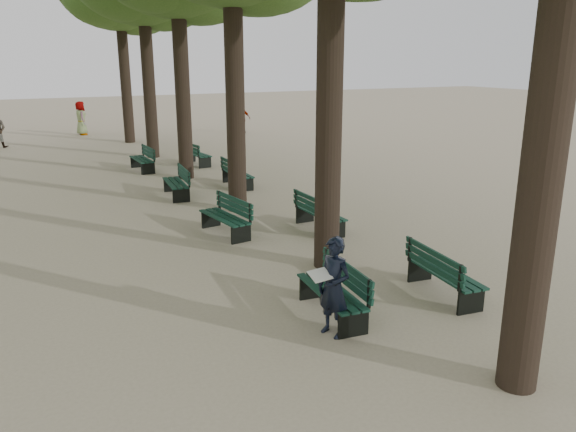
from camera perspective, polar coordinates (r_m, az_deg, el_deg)
name	(u,v)px	position (r m, az deg, el deg)	size (l,w,h in m)	color
ground	(341,344)	(8.84, 5.39, -12.80)	(120.00, 120.00, 0.00)	tan
bench_left_0	(332,301)	(9.57, 4.46, -8.61)	(0.74, 1.85, 0.92)	black
bench_left_1	(225,224)	(13.90, -6.40, -0.80)	(0.80, 1.86, 0.92)	black
bench_left_2	(176,188)	(17.94, -11.30, 2.78)	(0.73, 1.84, 0.92)	black
bench_left_3	(142,164)	(22.44, -14.59, 5.16)	(0.64, 1.82, 0.92)	black
bench_right_0	(444,282)	(10.70, 15.57, -6.47)	(0.77, 1.85, 0.92)	black
bench_right_1	(320,220)	(14.19, 3.25, -0.38)	(0.57, 1.80, 0.92)	black
bench_right_2	(238,179)	(19.10, -5.14, 3.81)	(0.61, 1.81, 0.92)	black
bench_right_3	(197,158)	(23.22, -9.22, 5.81)	(0.74, 1.85, 0.92)	black
man_with_map	(334,287)	(8.76, 4.68, -7.21)	(0.69, 0.71, 1.61)	black
pedestrian_d	(81,118)	(34.04, -20.29, 9.30)	(0.91, 0.37, 1.87)	#262628
pedestrian_c	(242,118)	(32.83, -4.69, 9.85)	(0.99, 0.34, 1.69)	#262628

